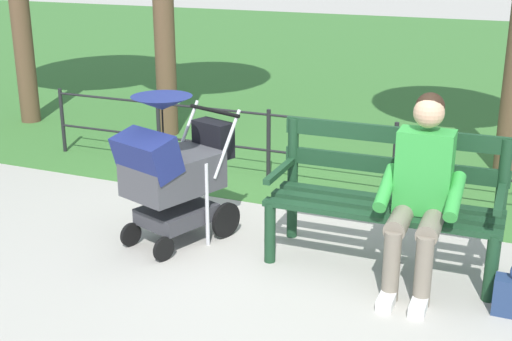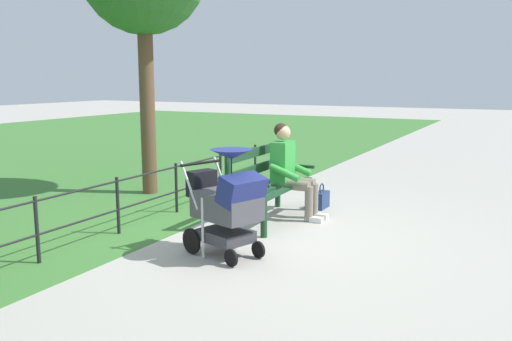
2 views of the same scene
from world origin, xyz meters
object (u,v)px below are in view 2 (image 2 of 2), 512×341
object	(u,v)px
park_bench	(266,181)
handbag	(321,200)
stroller	(227,201)
person_on_bench	(290,168)

from	to	relation	value
park_bench	handbag	world-z (taller)	park_bench
stroller	handbag	world-z (taller)	stroller
stroller	handbag	size ratio (longest dim) A/B	3.11
person_on_bench	handbag	size ratio (longest dim) A/B	3.45
park_bench	stroller	bearing A→B (deg)	10.94
person_on_bench	park_bench	bearing A→B (deg)	-39.96
person_on_bench	stroller	bearing A→B (deg)	2.37
park_bench	stroller	distance (m)	1.57
park_bench	handbag	distance (m)	1.12
park_bench	handbag	size ratio (longest dim) A/B	4.35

